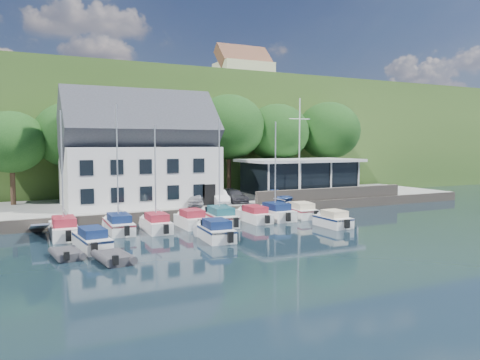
{
  "coord_description": "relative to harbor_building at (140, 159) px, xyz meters",
  "views": [
    {
      "loc": [
        -18.21,
        -28.05,
        6.77
      ],
      "look_at": [
        0.05,
        9.0,
        3.6
      ],
      "focal_mm": 35.0,
      "sensor_mm": 36.0,
      "label": 1
    }
  ],
  "objects": [
    {
      "name": "tree_0",
      "position": [
        -11.05,
        4.71,
        0.1
      ],
      "size": [
        6.51,
        6.51,
        8.9
      ],
      "primitive_type": null,
      "color": "black",
      "rests_on": "quay"
    },
    {
      "name": "tree_5",
      "position": [
        25.96,
        4.91,
        1.25
      ],
      "size": [
        8.2,
        8.2,
        11.2
      ],
      "primitive_type": null,
      "color": "black",
      "rests_on": "quay"
    },
    {
      "name": "tree_1",
      "position": [
        -5.64,
        5.57,
        0.64
      ],
      "size": [
        7.3,
        7.3,
        9.97
      ],
      "primitive_type": null,
      "color": "black",
      "rests_on": "quay"
    },
    {
      "name": "field_patch",
      "position": [
        15.0,
        53.5,
        10.8
      ],
      "size": [
        50.0,
        30.0,
        0.3
      ],
      "primitive_type": "cube",
      "color": "#4C5D2E",
      "rests_on": "hillside"
    },
    {
      "name": "car_white",
      "position": [
        6.89,
        -3.1,
        -3.7
      ],
      "size": [
        1.98,
        4.12,
        1.3
      ],
      "primitive_type": "imported",
      "rotation": [
        0.0,
        0.0,
        -0.16
      ],
      "color": "white",
      "rests_on": "quay"
    },
    {
      "name": "boat_r1_5",
      "position": [
        7.84,
        -8.6,
        -4.65
      ],
      "size": [
        1.92,
        6.29,
        1.39
      ],
      "primitive_type": null,
      "rotation": [
        0.0,
        0.0,
        -0.01
      ],
      "color": "silver",
      "rests_on": "ground"
    },
    {
      "name": "tree_3",
      "position": [
        12.15,
        5.79,
        1.46
      ],
      "size": [
        8.5,
        8.5,
        11.62
      ],
      "primitive_type": null,
      "color": "black",
      "rests_on": "quay"
    },
    {
      "name": "boat_r1_7",
      "position": [
        12.82,
        -8.56,
        -4.64
      ],
      "size": [
        2.64,
        5.76,
        1.42
      ],
      "primitive_type": null,
      "rotation": [
        0.0,
        0.0,
        -0.12
      ],
      "color": "silver",
      "rests_on": "ground"
    },
    {
      "name": "boat_r1_0",
      "position": [
        -7.87,
        -8.72,
        -0.7
      ],
      "size": [
        2.07,
        6.91,
        9.3
      ],
      "primitive_type": null,
      "rotation": [
        0.0,
        0.0,
        -0.02
      ],
      "color": "silver",
      "rests_on": "ground"
    },
    {
      "name": "dinghy_0",
      "position": [
        -8.36,
        -15.39,
        -5.02
      ],
      "size": [
        2.01,
        3.01,
        0.66
      ],
      "primitive_type": null,
      "rotation": [
        0.0,
        0.0,
        0.11
      ],
      "color": "#343337",
      "rests_on": "ground"
    },
    {
      "name": "car_silver",
      "position": [
        4.27,
        -3.58,
        -3.72
      ],
      "size": [
        2.64,
        3.99,
        1.26
      ],
      "primitive_type": "imported",
      "rotation": [
        0.0,
        0.0,
        -0.34
      ],
      "color": "#B7B7BC",
      "rests_on": "quay"
    },
    {
      "name": "hillside",
      "position": [
        7.0,
        45.5,
        2.65
      ],
      "size": [
        160.0,
        75.0,
        16.0
      ],
      "primitive_type": "cube",
      "color": "#2A481B",
      "rests_on": "ground"
    },
    {
      "name": "boat_r2_4",
      "position": [
        12.4,
        -13.88,
        -4.66
      ],
      "size": [
        1.95,
        4.76,
        1.39
      ],
      "primitive_type": null,
      "rotation": [
        0.0,
        0.0,
        0.0
      ],
      "color": "silver",
      "rests_on": "ground"
    },
    {
      "name": "gangway",
      "position": [
        -9.5,
        -7.5,
        -5.35
      ],
      "size": [
        1.2,
        6.0,
        1.4
      ],
      "primitive_type": null,
      "color": "silver",
      "rests_on": "ground"
    },
    {
      "name": "ground",
      "position": [
        7.0,
        -16.5,
        -5.35
      ],
      "size": [
        180.0,
        180.0,
        0.0
      ],
      "primitive_type": "plane",
      "color": "black",
      "rests_on": "ground"
    },
    {
      "name": "tree_4",
      "position": [
        18.48,
        5.34,
        1.01
      ],
      "size": [
        7.85,
        7.85,
        10.73
      ],
      "primitive_type": null,
      "color": "black",
      "rests_on": "quay"
    },
    {
      "name": "boat_r2_0",
      "position": [
        -6.63,
        -13.65,
        -4.63
      ],
      "size": [
        2.34,
        6.25,
        1.45
      ],
      "primitive_type": null,
      "rotation": [
        0.0,
        0.0,
        0.09
      ],
      "color": "silver",
      "rests_on": "ground"
    },
    {
      "name": "quay",
      "position": [
        7.0,
        1.0,
        -4.85
      ],
      "size": [
        60.0,
        13.0,
        1.0
      ],
      "primitive_type": "cube",
      "color": "#9B9B96",
      "rests_on": "ground"
    },
    {
      "name": "car_dgrey",
      "position": [
        8.75,
        -2.73,
        -3.74
      ],
      "size": [
        1.85,
        4.28,
        1.23
      ],
      "primitive_type": "imported",
      "rotation": [
        0.0,
        0.0,
        -0.03
      ],
      "color": "#333238",
      "rests_on": "quay"
    },
    {
      "name": "boat_r1_6",
      "position": [
        9.99,
        -8.65,
        -0.64
      ],
      "size": [
        2.32,
        6.17,
        9.43
      ],
      "primitive_type": null,
      "rotation": [
        0.0,
        0.0,
        0.03
      ],
      "color": "silver",
      "rests_on": "ground"
    },
    {
      "name": "farmhouse",
      "position": [
        29.0,
        35.5,
        14.75
      ],
      "size": [
        10.4,
        7.0,
        8.2
      ],
      "primitive_type": null,
      "color": "beige",
      "rests_on": "hillside"
    },
    {
      "name": "seawall",
      "position": [
        19.0,
        -5.1,
        -3.75
      ],
      "size": [
        18.0,
        0.5,
        1.2
      ],
      "primitive_type": "cube",
      "color": "#685E53",
      "rests_on": "quay"
    },
    {
      "name": "boat_r1_2",
      "position": [
        -1.16,
        -9.32,
        -0.96
      ],
      "size": [
        2.06,
        6.22,
        8.79
      ],
      "primitive_type": null,
      "rotation": [
        0.0,
        0.0,
        -0.04
      ],
      "color": "silver",
      "rests_on": "ground"
    },
    {
      "name": "harbor_building",
      "position": [
        0.0,
        0.0,
        0.0
      ],
      "size": [
        14.4,
        8.2,
        8.7
      ],
      "primitive_type": null,
      "color": "silver",
      "rests_on": "quay"
    },
    {
      "name": "club_pavilion",
      "position": [
        18.0,
        -0.5,
        -2.3
      ],
      "size": [
        13.2,
        7.2,
        4.1
      ],
      "primitive_type": null,
      "color": "black",
      "rests_on": "quay"
    },
    {
      "name": "car_blue",
      "position": [
        12.88,
        -3.73,
        -3.71
      ],
      "size": [
        1.89,
        3.86,
        1.27
      ],
      "primitive_type": "imported",
      "rotation": [
        0.0,
        0.0,
        0.12
      ],
      "color": "navy",
      "rests_on": "quay"
    },
    {
      "name": "tree_2",
      "position": [
        4.13,
        5.75,
        0.69
      ],
      "size": [
        7.37,
        7.37,
        10.07
      ],
      "primitive_type": null,
      "color": "black",
      "rests_on": "quay"
    },
    {
      "name": "boat_r2_2",
      "position": [
        1.68,
        -14.46,
        -4.6
      ],
      "size": [
        2.41,
        5.77,
        1.49
      ],
      "primitive_type": null,
      "rotation": [
        0.0,
        0.0,
        -0.08
      ],
      "color": "silver",
      "rests_on": "ground"
    },
    {
      "name": "quay_face",
      "position": [
        7.0,
        -5.5,
        -4.85
      ],
      "size": [
        60.0,
        0.3,
        1.0
      ],
      "primitive_type": "cube",
      "color": "#685E53",
      "rests_on": "ground"
    },
    {
      "name": "boat_r1_3",
      "position": [
        1.94,
        -8.82,
        -4.62
      ],
      "size": [
        2.0,
        5.34,
        1.47
      ],
      "primitive_type": null,
      "rotation": [
        0.0,
        0.0,
        -0.0
      ],
      "color": "silver",
      "rests_on": "ground"
    },
    {
      "name": "boat_r1_4",
      "position": [
        4.44,
        -8.89,
        -0.55
      ],
      "size": [
        2.68,
        7.25,
        9.59
      ],
      "primitive_type": null,
      "rotation": [
        0.0,
        0.0,
        -0.09
      ],
      "color": "silver",
      "rests_on": "ground"
    },
    {
      "name": "dinghy_1",
      "position": [
        -6.06,
        -17.66,
        -4.99
      ],
      "size": [
        2.23,
        3.31,
        0.72
      ],
      "primitive_type": null,
      "rotation": [
        0.0,
        0.0,
        0.12
      ],
      "color": "#343337",
      "rests_on": "ground"
    },
    {
      "name": "boat_r1_1",
      "position": [
        -3.9,
        -8.59,
        -0.87
      ],
      "size": [
        2.07,
        6.73,
        8.97
      ],
      "primitive_type": null,
      "rotation": [
        0.0,
        0.0,
        -0.03
      ],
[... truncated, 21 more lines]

